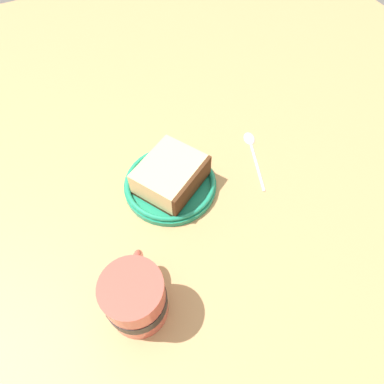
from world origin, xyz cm
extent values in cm
cube|color=tan|center=(0.00, 0.00, -1.38)|extent=(152.25, 152.25, 2.75)
cylinder|color=#1E8C66|center=(-2.35, -2.80, 0.52)|extent=(15.25, 15.25, 1.04)
torus|color=#1E8C66|center=(-2.35, -2.80, 1.43)|extent=(14.82, 14.82, 0.79)
cube|color=#472814|center=(-2.35, -2.80, 1.34)|extent=(12.98, 12.27, 0.60)
cube|color=#DBC184|center=(-2.35, -2.80, 3.69)|extent=(12.98, 12.27, 4.10)
cube|color=#472814|center=(-4.61, 0.94, 3.69)|extent=(9.07, 5.81, 4.10)
cylinder|color=#BF4C3F|center=(9.53, 13.80, 4.60)|extent=(7.70, 7.70, 9.20)
cylinder|color=black|center=(9.53, 13.80, 4.19)|extent=(7.85, 7.85, 2.28)
cylinder|color=black|center=(9.53, 13.80, 7.42)|extent=(6.77, 6.77, 0.40)
torus|color=#BF4C3F|center=(7.87, 10.34, 4.60)|extent=(3.13, 5.03, 5.08)
ellipsoid|color=silver|center=(-19.89, -6.36, 0.40)|extent=(2.88, 3.49, 0.80)
cylinder|color=silver|center=(-17.68, -0.07, 0.25)|extent=(3.90, 9.91, 0.50)
camera|label=1|loc=(8.92, 28.50, 47.34)|focal=32.29mm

